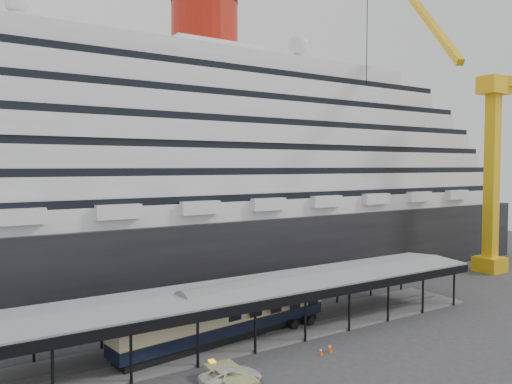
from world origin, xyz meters
The scene contains 9 objects.
ground centered at (0.00, 0.00, 0.00)m, with size 200.00×200.00×0.00m, color #313134.
cruise_ship centered at (0.05, 32.00, 18.35)m, with size 130.00×30.00×43.90m.
platform_canopy centered at (0.00, 5.00, 2.36)m, with size 56.00×9.18×5.30m.
crane_yellow centered at (47.06, 10.54, 19.96)m, with size 23.83×18.78×47.60m.
port_truck centered at (-8.05, -3.58, 0.69)m, with size 2.30×5.00×1.39m, color silver.
pullman_carriage centered at (-3.50, 5.00, 2.80)m, with size 23.84×6.11×23.22m.
traffic_cone_left centered at (-5.81, -2.70, 0.40)m, with size 0.52×0.52×0.81m.
traffic_cone_mid centered at (3.08, -2.46, 0.41)m, with size 0.55×0.55×0.83m.
traffic_cone_right centered at (1.94, -2.55, 0.34)m, with size 0.36×0.36×0.68m.
Camera 1 is at (-26.96, -36.51, 17.06)m, focal length 35.00 mm.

